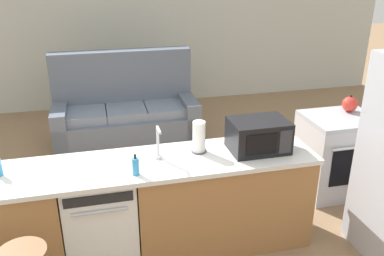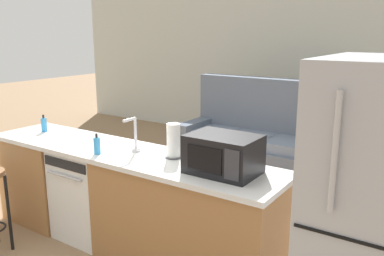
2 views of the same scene
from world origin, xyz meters
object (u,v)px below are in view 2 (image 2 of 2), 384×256
Objects in this scene: dish_soap_bottle at (44,125)px; couch at (256,142)px; microwave at (223,154)px; soap_bottle at (97,146)px; paper_towel_roll at (173,141)px; dishwasher at (93,193)px.

dish_soap_bottle is 0.09× the size of couch.
microwave is 2.84× the size of soap_bottle.
couch is (0.15, 2.78, -0.58)m from soap_bottle.
soap_bottle is 1.06m from dish_soap_bottle.
paper_towel_roll is 1.60× the size of soap_bottle.
paper_towel_roll is at bearing 1.29° from dish_soap_bottle.
couch reaches higher than soap_bottle.
dishwasher is at bearing -174.19° from paper_towel_roll.
soap_bottle is (0.30, -0.19, 0.55)m from dishwasher.
paper_towel_roll is at bearing 25.62° from soap_bottle.
dishwasher is 0.42× the size of couch.
paper_towel_roll reaches higher than dishwasher.
microwave reaches higher than soap_bottle.
soap_bottle is 2.85m from couch.
paper_towel_roll is 0.14× the size of couch.
soap_bottle is (-1.10, -0.19, -0.07)m from microwave.
soap_bottle is at bearing -13.23° from dish_soap_bottle.
microwave is at bearing -1.48° from dish_soap_bottle.
dishwasher is 2.63m from couch.
soap_bottle is at bearing -154.38° from paper_towel_roll.
microwave is at bearing -10.12° from paper_towel_roll.
dish_soap_bottle is (-2.13, 0.06, -0.07)m from microwave.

